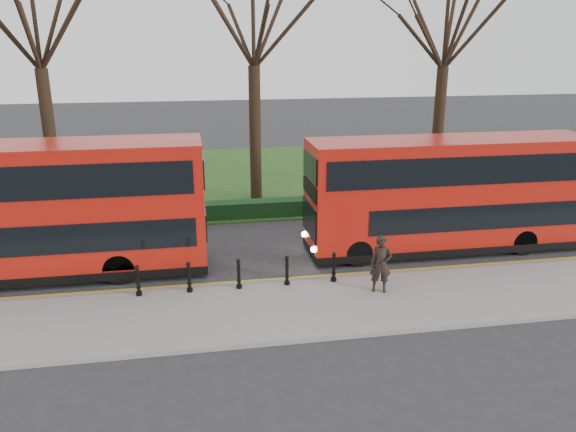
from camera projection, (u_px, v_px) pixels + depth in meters
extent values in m
plane|color=#28282B|center=(234.00, 276.00, 20.16)|extent=(120.00, 120.00, 0.00)
cube|color=gray|center=(242.00, 313.00, 17.32)|extent=(60.00, 4.00, 0.15)
cube|color=slate|center=(237.00, 286.00, 19.20)|extent=(60.00, 0.25, 0.16)
cube|color=#244717|center=(214.00, 178.00, 34.23)|extent=(60.00, 18.00, 0.06)
cube|color=black|center=(222.00, 211.00, 26.42)|extent=(60.00, 0.90, 0.80)
cube|color=yellow|center=(236.00, 284.00, 19.50)|extent=(60.00, 0.10, 0.01)
cube|color=yellow|center=(236.00, 282.00, 19.69)|extent=(60.00, 0.10, 0.01)
cylinder|color=black|center=(50.00, 141.00, 27.19)|extent=(0.60, 0.60, 6.82)
cylinder|color=black|center=(255.00, 134.00, 28.83)|extent=(0.60, 0.60, 6.87)
cylinder|color=black|center=(438.00, 130.00, 30.50)|extent=(0.60, 0.60, 6.73)
cylinder|color=black|center=(138.00, 281.00, 18.17)|extent=(0.15, 0.15, 1.00)
cylinder|color=black|center=(189.00, 278.00, 18.44)|extent=(0.15, 0.15, 1.00)
cylinder|color=black|center=(239.00, 274.00, 18.70)|extent=(0.15, 0.15, 1.00)
cylinder|color=black|center=(287.00, 271.00, 18.97)|extent=(0.15, 0.15, 1.00)
cylinder|color=black|center=(334.00, 268.00, 19.24)|extent=(0.15, 0.15, 1.00)
cube|color=#AD160D|center=(30.00, 207.00, 19.44)|extent=(11.91, 2.71, 4.38)
cube|color=black|center=(39.00, 267.00, 20.12)|extent=(11.93, 2.73, 0.32)
cube|color=black|center=(51.00, 240.00, 18.54)|extent=(9.53, 0.04, 1.03)
cube|color=black|center=(14.00, 184.00, 17.81)|extent=(11.26, 0.04, 1.14)
cylinder|color=black|center=(119.00, 269.00, 19.42)|extent=(1.08, 0.32, 1.08)
cylinder|color=black|center=(126.00, 245.00, 21.65)|extent=(1.08, 0.32, 1.08)
cube|color=#AD160D|center=(450.00, 191.00, 22.07)|extent=(11.21, 2.55, 4.13)
cube|color=black|center=(445.00, 241.00, 22.71)|extent=(11.23, 2.57, 0.31)
cube|color=black|center=(483.00, 218.00, 21.22)|extent=(8.97, 0.04, 0.97)
cube|color=black|center=(468.00, 171.00, 20.53)|extent=(10.60, 0.04, 1.07)
cube|color=black|center=(310.00, 189.00, 21.04)|extent=(0.06, 2.24, 0.56)
cylinder|color=black|center=(359.00, 253.00, 20.94)|extent=(1.02, 0.31, 1.02)
cylinder|color=black|center=(343.00, 233.00, 23.04)|extent=(1.02, 0.31, 1.02)
cylinder|color=black|center=(523.00, 242.00, 22.05)|extent=(1.02, 0.31, 1.02)
cylinder|color=black|center=(494.00, 224.00, 24.15)|extent=(1.02, 0.31, 1.02)
imported|color=black|center=(381.00, 264.00, 18.33)|extent=(0.80, 0.63, 1.93)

